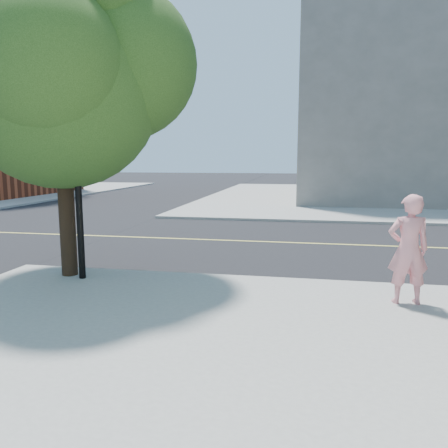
# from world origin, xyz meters

# --- Properties ---
(ground) EXTENTS (140.00, 140.00, 0.00)m
(ground) POSITION_xyz_m (0.00, 0.00, 0.00)
(ground) COLOR black
(ground) RESTS_ON ground
(road_ew) EXTENTS (140.00, 9.00, 0.01)m
(road_ew) POSITION_xyz_m (0.00, 4.50, 0.01)
(road_ew) COLOR black
(road_ew) RESTS_ON ground
(sidewalk_ne) EXTENTS (29.00, 25.00, 0.12)m
(sidewalk_ne) POSITION_xyz_m (13.50, 21.50, 0.06)
(sidewalk_ne) COLOR gray
(sidewalk_ne) RESTS_ON ground
(filler_ne) EXTENTS (18.00, 16.00, 14.00)m
(filler_ne) POSITION_xyz_m (14.00, 22.00, 7.12)
(filler_ne) COLOR slate
(filler_ne) RESTS_ON sidewalk_ne
(man_on_phone) EXTENTS (0.74, 0.53, 1.91)m
(man_on_phone) POSITION_xyz_m (7.26, -1.26, 1.07)
(man_on_phone) COLOR pink
(man_on_phone) RESTS_ON sidewalk_se
(street_tree) EXTENTS (5.13, 4.66, 6.81)m
(street_tree) POSITION_xyz_m (0.62, -0.61, 4.52)
(street_tree) COLOR black
(street_tree) RESTS_ON sidewalk_se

